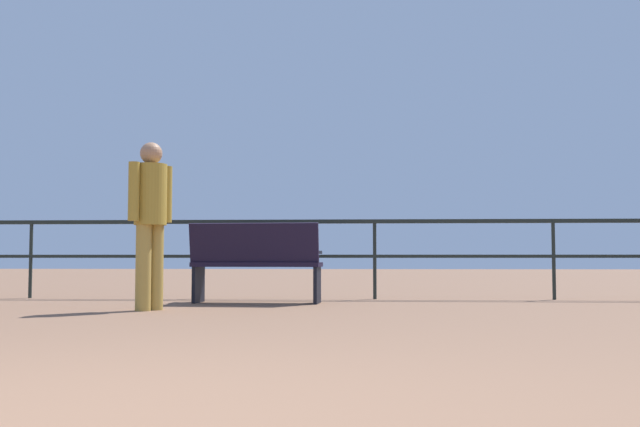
% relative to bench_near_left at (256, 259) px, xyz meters
% --- Properties ---
extents(pier_railing, '(19.88, 0.05, 1.00)m').
position_rel_bench_near_left_xyz_m(pier_railing, '(0.26, 0.93, 0.24)').
color(pier_railing, black).
rests_on(pier_railing, ground_plane).
extents(bench_near_left, '(1.49, 0.69, 0.91)m').
position_rel_bench_near_left_xyz_m(bench_near_left, '(0.00, 0.00, 0.00)').
color(bench_near_left, black).
rests_on(bench_near_left, ground_plane).
extents(person_by_bench, '(0.33, 0.47, 1.66)m').
position_rel_bench_near_left_xyz_m(person_by_bench, '(-0.89, -1.13, 0.45)').
color(person_by_bench, '#AA883B').
rests_on(person_by_bench, ground_plane).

